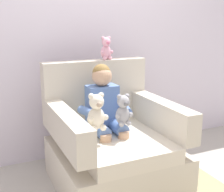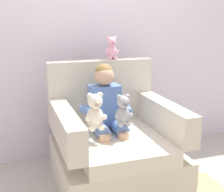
% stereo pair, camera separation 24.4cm
% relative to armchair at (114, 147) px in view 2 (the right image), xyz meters
% --- Properties ---
extents(ground_plane, '(8.00, 8.00, 0.00)m').
position_rel_armchair_xyz_m(ground_plane, '(0.00, -0.04, -0.34)').
color(ground_plane, '#ADA89E').
extents(back_wall, '(6.00, 0.10, 2.60)m').
position_rel_armchair_xyz_m(back_wall, '(0.00, 0.77, 0.96)').
color(back_wall, silver).
rests_on(back_wall, ground).
extents(armchair, '(0.99, 1.00, 1.05)m').
position_rel_armchair_xyz_m(armchair, '(0.00, 0.00, 0.00)').
color(armchair, beige).
rests_on(armchair, ground).
extents(seated_child, '(0.45, 0.39, 0.82)m').
position_rel_armchair_xyz_m(seated_child, '(-0.05, 0.04, 0.35)').
color(seated_child, '#597AB7').
rests_on(seated_child, armchair).
extents(plush_cream, '(0.18, 0.14, 0.30)m').
position_rel_armchair_xyz_m(plush_cream, '(-0.20, -0.15, 0.38)').
color(plush_cream, silver).
rests_on(plush_cream, armchair).
extents(plush_grey, '(0.15, 0.13, 0.26)m').
position_rel_armchair_xyz_m(plush_grey, '(0.03, -0.14, 0.36)').
color(plush_grey, '#9E9EA3').
rests_on(plush_grey, armchair).
extents(plush_pink_on_backrest, '(0.13, 0.10, 0.22)m').
position_rel_armchair_xyz_m(plush_pink_on_backrest, '(0.11, 0.38, 0.81)').
color(plush_pink_on_backrest, '#EAA8BC').
rests_on(plush_pink_on_backrest, armchair).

